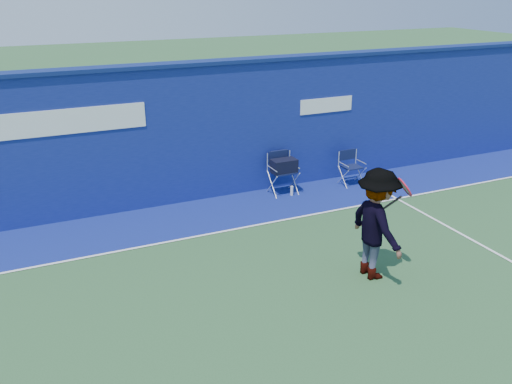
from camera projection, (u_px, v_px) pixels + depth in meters
name	position (u px, v px, depth m)	size (l,w,h in m)	color
ground	(285.00, 321.00, 7.97)	(80.00, 80.00, 0.00)	#2D542E
stadium_wall	(178.00, 134.00, 11.82)	(24.00, 0.50, 3.08)	navy
out_of_bounds_strip	(197.00, 217.00, 11.46)	(24.00, 1.80, 0.01)	navy
court_lines	(267.00, 300.00, 8.48)	(24.00, 12.00, 0.01)	white
directors_chair_left	(283.00, 176.00, 12.60)	(0.58, 0.54, 0.98)	silver
directors_chair_right	(351.00, 174.00, 13.20)	(0.50, 0.45, 0.83)	silver
water_bottle	(292.00, 191.00, 12.57)	(0.07, 0.07, 0.23)	silver
tennis_player	(377.00, 224.00, 8.87)	(0.92, 1.24, 1.90)	#EA4738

